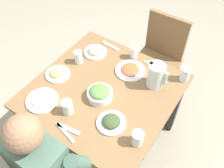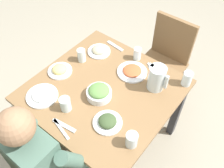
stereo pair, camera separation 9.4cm
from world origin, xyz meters
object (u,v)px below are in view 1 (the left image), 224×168
at_px(water_glass_far_right, 78,57).
at_px(dining_table, 104,99).
at_px(plate_yoghurt, 42,100).
at_px(plate_rice_curry, 130,70).
at_px(water_glass_near_right, 185,74).
at_px(water_glass_by_pitcher, 138,138).
at_px(plate_dolmas, 111,122).
at_px(salad_bowl, 100,93).
at_px(water_glass_far_left, 67,107).
at_px(diner_near, 54,158).
at_px(water_glass_center, 134,53).
at_px(chair_far, 159,56).
at_px(water_pitcher, 156,75).
at_px(plate_beans, 95,51).
at_px(plate_fries, 57,73).

bearing_deg(water_glass_far_right, dining_table, -20.80).
bearing_deg(plate_yoghurt, plate_rice_curry, 58.24).
bearing_deg(water_glass_near_right, water_glass_by_pitcher, -92.86).
bearing_deg(water_glass_far_right, plate_dolmas, -31.99).
height_order(salad_bowl, water_glass_near_right, water_glass_near_right).
xyz_separation_m(plate_yoghurt, plate_rice_curry, (0.36, 0.58, 0.00)).
height_order(water_glass_by_pitcher, water_glass_far_left, same).
bearing_deg(water_glass_near_right, plate_rice_curry, -158.19).
bearing_deg(diner_near, plate_rice_curry, 86.93).
height_order(water_glass_by_pitcher, water_glass_near_right, water_glass_near_right).
relative_size(plate_dolmas, water_glass_center, 1.88).
bearing_deg(water_glass_center, plate_yoghurt, -112.27).
height_order(chair_far, plate_dolmas, chair_far).
bearing_deg(plate_yoghurt, dining_table, 47.64).
distance_m(water_glass_center, water_glass_far_right, 0.44).
relative_size(dining_table, chair_far, 1.12).
height_order(water_pitcher, plate_beans, water_pitcher).
height_order(water_pitcher, water_glass_far_left, water_pitcher).
height_order(dining_table, plate_rice_curry, plate_rice_curry).
bearing_deg(plate_rice_curry, water_glass_center, 111.57).
relative_size(chair_far, water_glass_far_left, 8.66).
relative_size(water_glass_by_pitcher, water_glass_far_right, 0.95).
bearing_deg(chair_far, plate_beans, -126.94).
height_order(water_pitcher, plate_rice_curry, water_pitcher).
bearing_deg(dining_table, diner_near, -87.77).
xyz_separation_m(chair_far, plate_fries, (-0.46, -0.84, 0.24)).
height_order(plate_yoghurt, water_glass_far_left, water_glass_far_left).
relative_size(dining_table, water_glass_far_right, 9.19).
bearing_deg(plate_rice_curry, water_pitcher, -4.09).
relative_size(chair_far, salad_bowl, 4.99).
height_order(plate_beans, water_glass_far_left, water_glass_far_left).
height_order(water_glass_near_right, water_glass_far_right, water_glass_near_right).
bearing_deg(water_glass_by_pitcher, plate_yoghurt, -172.72).
height_order(plate_beans, water_glass_far_right, water_glass_far_right).
height_order(diner_near, water_glass_by_pitcher, diner_near).
distance_m(salad_bowl, plate_fries, 0.39).
bearing_deg(plate_beans, plate_dolmas, -45.18).
bearing_deg(plate_yoghurt, plate_dolmas, 12.92).
xyz_separation_m(plate_rice_curry, water_glass_far_right, (-0.39, -0.14, 0.04)).
relative_size(diner_near, water_glass_far_right, 10.99).
relative_size(plate_dolmas, plate_rice_curry, 0.84).
distance_m(plate_rice_curry, water_glass_near_right, 0.40).
height_order(dining_table, chair_far, chair_far).
bearing_deg(plate_dolmas, water_pitcher, 80.47).
xyz_separation_m(chair_far, water_glass_center, (-0.08, -0.36, 0.27)).
bearing_deg(plate_fries, plate_rice_curry, 37.26).
bearing_deg(plate_fries, water_glass_far_left, -37.13).
relative_size(dining_table, salad_bowl, 5.57).
height_order(chair_far, diner_near, diner_near).
distance_m(water_glass_by_pitcher, water_glass_near_right, 0.64).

